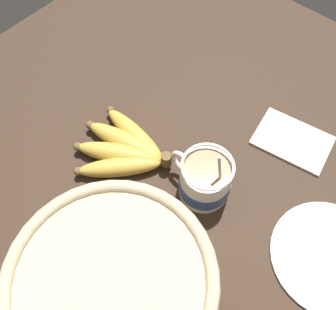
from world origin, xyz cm
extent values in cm
cube|color=#332319|center=(0.00, 0.00, 1.31)|extent=(115.98, 115.98, 2.61)
cylinder|color=white|center=(-5.08, -0.02, 6.79)|extent=(9.15, 9.15, 8.36)
cylinder|color=navy|center=(-5.08, -0.02, 5.93)|extent=(9.35, 9.35, 3.31)
torus|color=white|center=(0.40, -0.02, 7.35)|extent=(5.45, 0.90, 5.45)
cylinder|color=#997551|center=(-5.08, -0.02, 11.07)|extent=(7.95, 7.95, 0.40)
torus|color=white|center=(-5.08, -0.02, 12.08)|extent=(9.15, 9.15, 0.60)
cylinder|color=#B2B2B7|center=(-7.89, -0.02, 10.47)|extent=(2.90, 0.50, 12.81)
ellipsoid|color=#B2B2B7|center=(-6.68, -0.02, 4.11)|extent=(3.00, 2.00, 0.80)
cylinder|color=brown|center=(3.38, 0.69, 5.46)|extent=(2.00, 2.00, 3.00)
ellipsoid|color=#B79338|center=(12.28, -0.30, 4.41)|extent=(16.21, 5.32, 3.59)
sphere|color=brown|center=(20.19, -1.17, 4.41)|extent=(1.62, 1.62, 1.62)
ellipsoid|color=#B79338|center=(12.47, 2.54, 4.53)|extent=(16.98, 7.08, 3.84)
sphere|color=brown|center=(20.57, 4.20, 4.53)|extent=(1.73, 1.73, 1.73)
ellipsoid|color=#B79338|center=(11.43, 5.22, 4.54)|extent=(16.24, 11.44, 3.85)
sphere|color=brown|center=(18.60, 9.27, 4.54)|extent=(1.73, 1.73, 1.73)
ellipsoid|color=#B79338|center=(9.35, 7.15, 4.43)|extent=(13.25, 13.92, 3.63)
sphere|color=brown|center=(14.64, 12.88, 4.43)|extent=(1.64, 1.64, 1.64)
cylinder|color=tan|center=(-8.13, 23.93, 12.05)|extent=(24.46, 24.46, 18.86)
torus|color=tan|center=(-8.13, 23.93, 21.48)|extent=(25.68, 25.68, 1.71)
cube|color=beige|center=(-11.89, -20.29, 2.91)|extent=(15.97, 12.37, 0.60)
cylinder|color=silver|center=(-28.87, -4.10, 2.91)|extent=(19.90, 19.90, 0.60)
camera|label=1|loc=(-19.43, 26.68, 65.98)|focal=40.00mm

